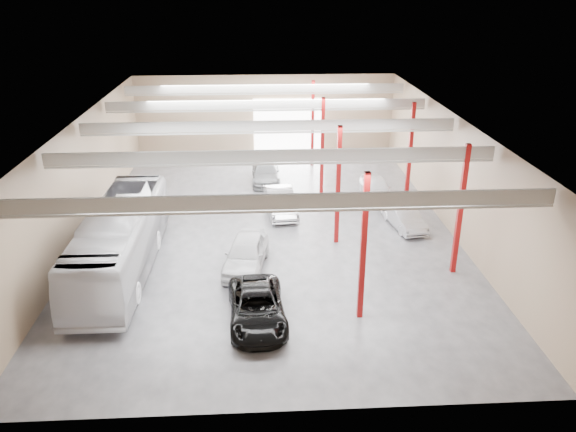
{
  "coord_description": "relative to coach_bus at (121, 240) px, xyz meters",
  "views": [
    {
      "loc": [
        -0.74,
        -31.84,
        14.32
      ],
      "look_at": [
        0.88,
        -3.14,
        2.2
      ],
      "focal_mm": 35.0,
      "sensor_mm": 36.0,
      "label": 1
    }
  ],
  "objects": [
    {
      "name": "black_sedan",
      "position": [
        7.07,
        -5.28,
        -1.04
      ],
      "size": [
        2.81,
        5.53,
        1.5
      ],
      "primitive_type": "imported",
      "rotation": [
        0.0,
        0.0,
        0.06
      ],
      "color": "black",
      "rests_on": "ground"
    },
    {
      "name": "car_row_b",
      "position": [
        8.68,
        7.48,
        -0.97
      ],
      "size": [
        2.27,
        5.13,
        1.64
      ],
      "primitive_type": "imported",
      "rotation": [
        0.0,
        0.0,
        0.11
      ],
      "color": "#ADADB2",
      "rests_on": "ground"
    },
    {
      "name": "coach_bus",
      "position": [
        0.0,
        0.0,
        0.0
      ],
      "size": [
        3.1,
        12.89,
        3.58
      ],
      "primitive_type": "imported",
      "rotation": [
        0.0,
        0.0,
        -0.01
      ],
      "color": "silver",
      "rests_on": "ground"
    },
    {
      "name": "car_right_near",
      "position": [
        16.28,
        4.76,
        -1.1
      ],
      "size": [
        2.17,
        4.41,
        1.39
      ],
      "primitive_type": "imported",
      "rotation": [
        0.0,
        0.0,
        0.17
      ],
      "color": "#A7A7AC",
      "rests_on": "ground"
    },
    {
      "name": "car_row_a",
      "position": [
        6.51,
        -0.08,
        -0.94
      ],
      "size": [
        2.8,
        5.29,
        1.71
      ],
      "primitive_type": "imported",
      "rotation": [
        0.0,
        0.0,
        -0.16
      ],
      "color": "silver",
      "rests_on": "ground"
    },
    {
      "name": "depot_shell",
      "position": [
        8.12,
        5.38,
        3.18
      ],
      "size": [
        22.12,
        32.12,
        7.06
      ],
      "color": "#45454A",
      "rests_on": "ground"
    },
    {
      "name": "car_row_c",
      "position": [
        7.83,
        13.9,
        -1.05
      ],
      "size": [
        2.09,
        5.1,
        1.48
      ],
      "primitive_type": "imported",
      "rotation": [
        0.0,
        0.0,
        0.0
      ],
      "color": "gray",
      "rests_on": "ground"
    },
    {
      "name": "car_right_far",
      "position": [
        15.6,
        9.96,
        -1.03
      ],
      "size": [
        1.97,
        4.52,
        1.51
      ],
      "primitive_type": "imported",
      "rotation": [
        0.0,
        0.0,
        0.04
      ],
      "color": "silver",
      "rests_on": "ground"
    }
  ]
}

